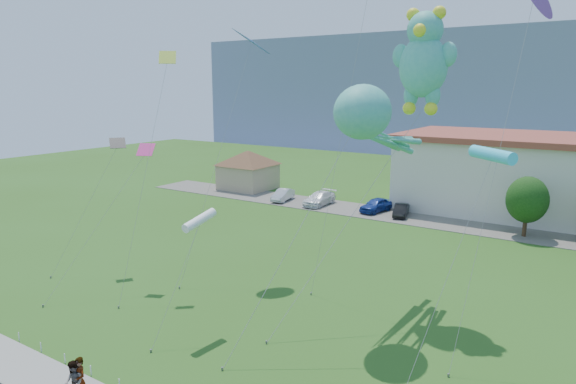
# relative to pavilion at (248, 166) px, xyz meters

# --- Properties ---
(ground) EXTENTS (160.00, 160.00, 0.00)m
(ground) POSITION_rel_pavilion_xyz_m (24.00, -38.00, -3.02)
(ground) COLOR #2C5518
(ground) RESTS_ON ground
(parking_strip) EXTENTS (70.00, 6.00, 0.06)m
(parking_strip) POSITION_rel_pavilion_xyz_m (24.00, -3.00, -2.99)
(parking_strip) COLOR #59544C
(parking_strip) RESTS_ON ground
(hill_ridge) EXTENTS (160.00, 50.00, 25.00)m
(hill_ridge) POSITION_rel_pavilion_xyz_m (24.00, 82.00, 9.48)
(hill_ridge) COLOR slate
(hill_ridge) RESTS_ON ground
(pavilion) EXTENTS (9.20, 9.20, 5.00)m
(pavilion) POSITION_rel_pavilion_xyz_m (0.00, 0.00, 0.00)
(pavilion) COLOR tan
(pavilion) RESTS_ON ground
(tree_near) EXTENTS (3.60, 3.60, 5.47)m
(tree_near) POSITION_rel_pavilion_xyz_m (34.00, -4.00, 0.36)
(tree_near) COLOR #3F2B19
(tree_near) RESTS_ON ground
(pedestrian_left) EXTENTS (0.79, 0.59, 1.99)m
(pedestrian_left) POSITION_rel_pavilion_xyz_m (22.50, -40.86, -1.93)
(pedestrian_left) COLOR gray
(pedestrian_left) RESTS_ON sidewalk
(pedestrian_right) EXTENTS (1.14, 1.03, 1.89)m
(pedestrian_right) POSITION_rel_pavilion_xyz_m (22.41, -41.09, -1.98)
(pedestrian_right) COLOR gray
(pedestrian_right) RESTS_ON sidewalk
(parked_car_silver) EXTENTS (2.06, 4.23, 1.33)m
(parked_car_silver) POSITION_rel_pavilion_xyz_m (7.86, -3.60, -2.30)
(parked_car_silver) COLOR silver
(parked_car_silver) RESTS_ON parking_strip
(parked_car_white) EXTENTS (2.06, 5.05, 1.46)m
(parked_car_white) POSITION_rel_pavilion_xyz_m (12.55, -3.22, -2.23)
(parked_car_white) COLOR white
(parked_car_white) RESTS_ON parking_strip
(parked_car_blue) EXTENTS (2.57, 4.57, 1.47)m
(parked_car_blue) POSITION_rel_pavilion_xyz_m (19.22, -2.71, -2.23)
(parked_car_blue) COLOR navy
(parked_car_blue) RESTS_ON parking_strip
(parked_car_black) EXTENTS (2.19, 3.95, 1.23)m
(parked_car_black) POSITION_rel_pavilion_xyz_m (22.13, -3.06, -2.35)
(parked_car_black) COLOR black
(parked_car_black) RESTS_ON parking_strip
(octopus_kite) EXTENTS (4.55, 14.30, 13.28)m
(octopus_kite) POSITION_rel_pavilion_xyz_m (28.85, -26.41, 8.19)
(octopus_kite) COLOR teal
(octopus_kite) RESTS_ON ground
(teddy_bear_kite) EXTENTS (6.18, 11.19, 17.59)m
(teddy_bear_kite) POSITION_rel_pavilion_xyz_m (30.29, -22.48, 11.70)
(teddy_bear_kite) COLOR teal
(teddy_bear_kite) RESTS_ON ground
(small_kite_purple) EXTENTS (2.04, 7.85, 18.45)m
(small_kite_purple) POSITION_rel_pavilion_xyz_m (35.98, -23.40, 14.30)
(small_kite_purple) COLOR #8A37DD
(small_kite_purple) RESTS_ON ground
(small_kite_blue) EXTENTS (1.83, 7.83, 16.97)m
(small_kite_blue) POSITION_rel_pavilion_xyz_m (17.76, -22.57, 12.88)
(small_kite_blue) COLOR blue
(small_kite_blue) RESTS_ON ground
(small_kite_black) EXTENTS (2.62, 5.60, 9.58)m
(small_kite_black) POSITION_rel_pavilion_xyz_m (9.72, -28.67, 5.18)
(small_kite_black) COLOR black
(small_kite_black) RESTS_ON ground
(small_kite_pink) EXTENTS (2.41, 7.90, 9.44)m
(small_kite_pink) POSITION_rel_pavilion_xyz_m (13.58, -29.75, 5.00)
(small_kite_pink) COLOR #DF3186
(small_kite_pink) RESTS_ON ground
(small_kite_yellow) EXTENTS (1.96, 6.87, 15.46)m
(small_kite_yellow) POSITION_rel_pavilion_xyz_m (14.95, -28.40, 10.03)
(small_kite_yellow) COLOR #A9C52E
(small_kite_yellow) RESTS_ON ground
(small_kite_white) EXTENTS (0.62, 4.70, 6.59)m
(small_kite_white) POSITION_rel_pavilion_xyz_m (22.01, -32.81, 3.09)
(small_kite_white) COLOR white
(small_kite_white) RESTS_ON ground
(small_kite_cyan) EXTENTS (2.36, 5.84, 10.98)m
(small_kite_cyan) POSITION_rel_pavilion_xyz_m (36.25, -31.48, 7.43)
(small_kite_cyan) COLOR #37D6F9
(small_kite_cyan) RESTS_ON ground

